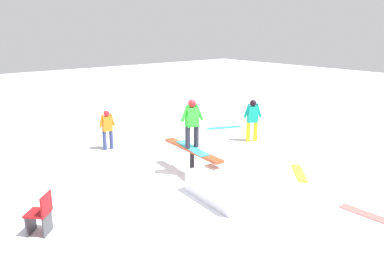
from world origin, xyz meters
name	(u,v)px	position (x,y,z in m)	size (l,w,h in m)	color
ground_plane	(192,175)	(0.00, 0.00, 0.00)	(60.00, 60.00, 0.00)	white
rail_feature	(192,153)	(0.00, 0.00, 0.69)	(2.54, 0.48, 0.81)	black
snow_kicker_ramp	(230,185)	(-1.66, 0.13, 0.29)	(1.80, 1.50, 0.58)	white
main_rider_on_rail	(192,125)	(0.00, 0.00, 1.51)	(1.55, 0.72, 1.41)	#30B4CE
bystander_orange	(107,128)	(3.70, 0.76, 0.78)	(0.22, 0.58, 1.38)	navy
bystander_teal	(252,118)	(1.21, -3.85, 0.88)	(0.40, 0.68, 1.57)	yellow
loose_snowboard_coral	(371,216)	(-4.45, -1.59, 0.01)	(1.43, 0.28, 0.02)	#F26660
loose_snowboard_lime	(299,173)	(-1.87, -2.51, 0.01)	(1.39, 0.28, 0.02)	#94DF2F
loose_snowboard_cyan	(224,128)	(3.23, -4.40, 0.01)	(1.48, 0.28, 0.02)	#27B8C8
folding_chair	(41,215)	(-0.50, 4.39, 0.41)	(0.62, 0.62, 0.88)	#3F3F44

